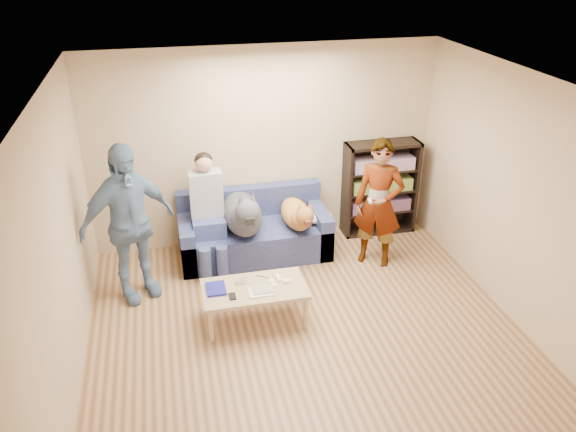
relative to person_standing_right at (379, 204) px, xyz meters
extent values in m
plane|color=brown|center=(-1.22, -1.54, -0.82)|extent=(5.00, 5.00, 0.00)
plane|color=white|center=(-1.22, -1.54, 1.78)|extent=(5.00, 5.00, 0.00)
plane|color=tan|center=(-1.22, 0.96, 0.48)|extent=(4.50, 0.00, 4.50)
plane|color=tan|center=(-3.47, -1.54, 0.48)|extent=(0.00, 5.00, 5.00)
plane|color=tan|center=(1.03, -1.54, 0.48)|extent=(0.00, 5.00, 5.00)
ellipsoid|color=#B4B4B9|center=(-0.64, 0.43, -0.32)|extent=(0.38, 0.32, 0.13)
imported|color=gray|center=(0.00, 0.00, 0.00)|extent=(0.71, 0.64, 1.63)
imported|color=#6D84AF|center=(-2.95, -0.08, 0.11)|extent=(1.17, 0.88, 1.85)
cube|color=silver|center=(-0.20, -0.20, 0.15)|extent=(0.06, 0.12, 0.03)
cube|color=navy|center=(-2.10, -0.82, -0.38)|extent=(0.20, 0.26, 0.03)
cube|color=white|center=(-1.65, -0.97, -0.39)|extent=(0.26, 0.20, 0.02)
cube|color=#A9A687|center=(-1.62, -0.95, -0.37)|extent=(0.22, 0.17, 0.01)
cube|color=silver|center=(-1.82, -0.75, -0.37)|extent=(0.11, 0.06, 0.05)
cube|color=white|center=(-1.42, -0.77, -0.38)|extent=(0.04, 0.13, 0.03)
cube|color=white|center=(-1.34, -0.85, -0.38)|extent=(0.09, 0.06, 0.03)
cylinder|color=white|center=(-1.50, -0.89, -0.39)|extent=(0.07, 0.07, 0.02)
cylinder|color=white|center=(-1.50, -0.81, -0.39)|extent=(0.07, 0.07, 0.02)
cylinder|color=#C4611B|center=(-1.72, -1.03, -0.39)|extent=(0.13, 0.06, 0.01)
cylinder|color=black|center=(-1.58, -0.69, -0.39)|extent=(0.13, 0.08, 0.01)
cube|color=black|center=(-1.95, -0.99, -0.39)|extent=(0.07, 0.12, 0.02)
cube|color=#515B93|center=(-1.47, 0.51, -0.61)|extent=(1.90, 0.85, 0.42)
cube|color=#515B93|center=(-1.47, 0.85, -0.20)|extent=(1.90, 0.18, 0.40)
cube|color=#515B93|center=(-2.33, 0.51, -0.53)|extent=(0.18, 0.85, 0.58)
cube|color=#515B93|center=(-0.61, 0.51, -0.53)|extent=(0.18, 0.85, 0.58)
cube|color=#455598|center=(-2.04, 0.43, -0.29)|extent=(0.40, 0.38, 0.22)
cylinder|color=#3E5088|center=(-2.14, 0.01, -0.61)|extent=(0.14, 0.14, 0.47)
cylinder|color=#445095|center=(-1.94, 0.01, -0.61)|extent=(0.14, 0.14, 0.47)
cube|color=#A8A9AD|center=(-2.04, 0.53, 0.10)|extent=(0.40, 0.24, 0.58)
sphere|color=tan|center=(-2.04, 0.53, 0.50)|extent=(0.21, 0.21, 0.21)
ellipsoid|color=black|center=(-2.04, 0.56, 0.53)|extent=(0.22, 0.22, 0.19)
ellipsoid|color=#474850|center=(-1.62, 0.49, -0.19)|extent=(0.48, 1.01, 0.42)
sphere|color=#4A4B53|center=(-1.62, 0.16, -0.09)|extent=(0.36, 0.36, 0.36)
sphere|color=#4D5057|center=(-1.62, -0.01, 0.08)|extent=(0.29, 0.29, 0.29)
cube|color=black|center=(-1.62, -0.14, 0.04)|extent=(0.09, 0.14, 0.08)
cone|color=#53565E|center=(-1.69, 0.01, 0.23)|extent=(0.09, 0.09, 0.14)
cone|color=#53545E|center=(-1.55, 0.01, 0.23)|extent=(0.09, 0.09, 0.14)
cylinder|color=#4B4C55|center=(-1.62, 0.91, -0.23)|extent=(0.06, 0.33, 0.19)
ellipsoid|color=#C27F3B|center=(-0.94, 0.43, -0.24)|extent=(0.36, 0.74, 0.31)
sphere|color=#AC7C34|center=(-0.94, 0.13, -0.17)|extent=(0.27, 0.27, 0.27)
sphere|color=#AA5F34|center=(-0.94, -0.03, -0.04)|extent=(0.22, 0.22, 0.22)
cube|color=#56281D|center=(-0.94, -0.15, -0.08)|extent=(0.07, 0.10, 0.06)
cone|color=#BD7539|center=(-1.00, -0.01, 0.07)|extent=(0.07, 0.07, 0.10)
cone|color=#C7733C|center=(-0.88, -0.01, 0.07)|extent=(0.07, 0.07, 0.10)
cylinder|color=#B97838|center=(-0.94, 0.82, -0.27)|extent=(0.04, 0.24, 0.14)
cube|color=tan|center=(-1.70, -0.87, -0.42)|extent=(1.10, 0.60, 0.04)
cylinder|color=tan|center=(-2.20, -1.12, -0.63)|extent=(0.05, 0.05, 0.38)
cylinder|color=tan|center=(-1.20, -1.12, -0.63)|extent=(0.05, 0.05, 0.38)
cylinder|color=tan|center=(-2.20, -0.62, -0.63)|extent=(0.05, 0.05, 0.38)
cylinder|color=tan|center=(-1.20, -0.62, -0.63)|extent=(0.05, 0.05, 0.38)
cube|color=black|center=(-0.15, 0.78, -0.17)|extent=(0.04, 0.34, 1.30)
cube|color=black|center=(0.81, 0.78, -0.17)|extent=(0.04, 0.34, 1.30)
cube|color=black|center=(0.33, 0.78, 0.46)|extent=(1.00, 0.34, 0.04)
cube|color=black|center=(0.33, 0.78, -0.80)|extent=(1.00, 0.34, 0.04)
cube|color=black|center=(0.33, 0.94, -0.17)|extent=(1.00, 0.02, 1.30)
cube|color=black|center=(0.33, 0.78, -0.50)|extent=(0.94, 0.32, 0.03)
cube|color=black|center=(0.33, 0.78, -0.20)|extent=(0.94, 0.32, 0.02)
cube|color=black|center=(0.33, 0.78, 0.10)|extent=(0.94, 0.32, 0.02)
cube|color=#B23333|center=(0.33, 0.76, -0.40)|extent=(0.84, 0.24, 0.17)
cube|color=gold|center=(0.33, 0.76, -0.10)|extent=(0.84, 0.24, 0.17)
cube|color=#994C99|center=(0.33, 0.76, 0.20)|extent=(0.84, 0.24, 0.17)
camera|label=1|loc=(-2.47, -5.76, 2.96)|focal=35.00mm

